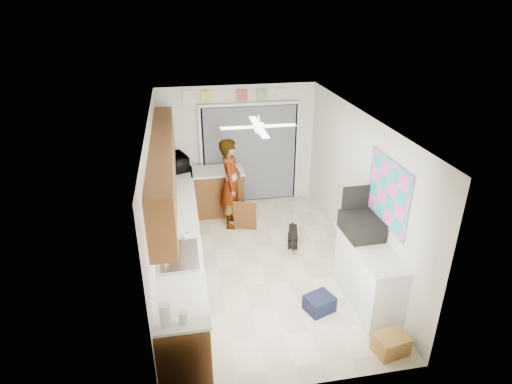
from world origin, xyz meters
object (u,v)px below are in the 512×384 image
cardboard_box (391,344)px  dog (293,236)px  cup (186,235)px  suitcase (361,226)px  man (231,183)px  soap_bottle (172,230)px  paper_towel_roll (165,314)px  navy_crate (319,303)px  microwave (176,162)px

cardboard_box → dog: bearing=102.1°
cup → dog: (1.87, 0.98, -0.79)m
suitcase → man: 2.81m
soap_bottle → cup: bearing=2.2°
cardboard_box → dog: (-0.57, 2.67, 0.07)m
paper_towel_roll → suitcase: bearing=26.7°
man → cardboard_box: bearing=-145.0°
cardboard_box → dog: dog is taller
cup → soap_bottle: bearing=-177.8°
man → cup: bearing=167.4°
navy_crate → dog: bearing=87.7°
cardboard_box → dog: size_ratio=0.83×
cup → suitcase: suitcase is taller
soap_bottle → dog: size_ratio=0.66×
navy_crate → microwave: bearing=118.8°
cup → paper_towel_roll: bearing=-98.6°
microwave → cup: bearing=160.6°
man → microwave: bearing=66.3°
soap_bottle → man: size_ratio=0.19×
navy_crate → man: 2.97m
cup → microwave: bearing=91.9°
paper_towel_roll → man: 3.88m
soap_bottle → suitcase: soap_bottle is taller
navy_crate → cup: bearing=157.0°
suitcase → cardboard_box: size_ratio=1.56×
paper_towel_roll → cardboard_box: (2.71, 0.05, -0.94)m
paper_towel_roll → dog: 3.57m
microwave → dog: bearing=-152.1°
cup → cardboard_box: (2.44, -1.68, -0.86)m
navy_crate → soap_bottle: bearing=159.1°
paper_towel_roll → cup: bearing=81.4°
soap_bottle → suitcase: 2.71m
soap_bottle → man: (1.08, 1.97, -0.23)m
microwave → navy_crate: microwave is taller
paper_towel_roll → navy_crate: paper_towel_roll is taller
soap_bottle → cup: soap_bottle is taller
man → dog: 1.54m
cup → suitcase: (2.51, -0.34, 0.09)m
soap_bottle → cardboard_box: soap_bottle is taller
cardboard_box → navy_crate: cardboard_box is taller
paper_towel_roll → dog: paper_towel_roll is taller
suitcase → soap_bottle: bearing=171.4°
suitcase → navy_crate: size_ratio=1.67×
navy_crate → dog: 1.75m
cup → suitcase: size_ratio=0.18×
navy_crate → dog: dog is taller
soap_bottle → suitcase: (2.69, -0.33, -0.03)m
cup → man: bearing=65.2°
microwave → navy_crate: (1.89, -3.44, -0.98)m
suitcase → dog: (-0.64, 1.32, -0.88)m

